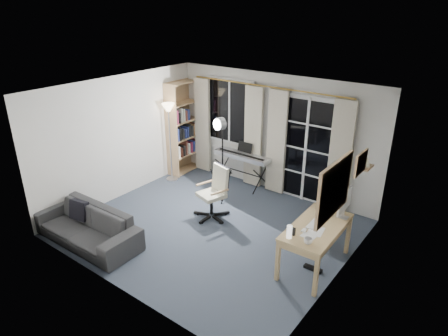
# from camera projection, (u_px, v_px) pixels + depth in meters

# --- Properties ---
(floor) EXTENTS (4.50, 4.00, 0.02)m
(floor) POSITION_uv_depth(u_px,v_px,m) (212.00, 228.00, 6.98)
(floor) COLOR #3C4457
(floor) RESTS_ON ground
(window) EXTENTS (1.20, 0.08, 1.40)m
(window) POSITION_uv_depth(u_px,v_px,m) (230.00, 111.00, 8.42)
(window) COLOR white
(window) RESTS_ON floor
(french_door) EXTENTS (1.32, 0.09, 2.11)m
(french_door) POSITION_uv_depth(u_px,v_px,m) (306.00, 150.00, 7.61)
(french_door) COLOR white
(french_door) RESTS_ON floor
(curtains) EXTENTS (3.60, 0.07, 2.13)m
(curtains) POSITION_uv_depth(u_px,v_px,m) (264.00, 139.00, 8.00)
(curtains) COLOR gold
(curtains) RESTS_ON floor
(bookshelf) EXTENTS (0.36, 0.97, 2.07)m
(bookshelf) POSITION_uv_depth(u_px,v_px,m) (184.00, 129.00, 8.99)
(bookshelf) COLOR tan
(bookshelf) RESTS_ON floor
(torchiere_lamp) EXTENTS (0.35, 0.35, 1.71)m
(torchiere_lamp) POSITION_uv_depth(u_px,v_px,m) (169.00, 119.00, 8.31)
(torchiere_lamp) COLOR #B2B2B7
(torchiere_lamp) RESTS_ON floor
(keyboard_piano) EXTENTS (1.24, 0.60, 0.90)m
(keyboard_piano) POSITION_uv_depth(u_px,v_px,m) (242.00, 157.00, 8.25)
(keyboard_piano) COLOR black
(keyboard_piano) RESTS_ON floor
(studio_light) EXTENTS (0.37, 0.38, 1.74)m
(studio_light) POSITION_uv_depth(u_px,v_px,m) (220.00, 134.00, 7.36)
(studio_light) COLOR black
(studio_light) RESTS_ON floor
(office_chair) EXTENTS (0.67, 0.67, 0.97)m
(office_chair) POSITION_uv_depth(u_px,v_px,m) (216.00, 188.00, 7.16)
(office_chair) COLOR black
(office_chair) RESTS_ON floor
(desk) EXTENTS (0.68, 1.31, 0.69)m
(desk) POSITION_uv_depth(u_px,v_px,m) (317.00, 231.00, 5.76)
(desk) COLOR tan
(desk) RESTS_ON floor
(monitor) EXTENTS (0.17, 0.50, 0.43)m
(monitor) POSITION_uv_depth(u_px,v_px,m) (344.00, 202.00, 5.84)
(monitor) COLOR silver
(monitor) RESTS_ON desk
(desk_clutter) EXTENTS (0.40, 0.79, 0.88)m
(desk_clutter) POSITION_uv_depth(u_px,v_px,m) (306.00, 240.00, 5.65)
(desk_clutter) COLOR white
(desk_clutter) RESTS_ON desk
(mug) EXTENTS (0.12, 0.09, 0.11)m
(mug) POSITION_uv_depth(u_px,v_px,m) (308.00, 240.00, 5.28)
(mug) COLOR silver
(mug) RESTS_ON desk
(wall_mirror) EXTENTS (0.04, 0.94, 0.74)m
(wall_mirror) POSITION_uv_depth(u_px,v_px,m) (334.00, 189.00, 4.88)
(wall_mirror) COLOR tan
(wall_mirror) RESTS_ON floor
(framed_print) EXTENTS (0.03, 0.42, 0.32)m
(framed_print) POSITION_uv_depth(u_px,v_px,m) (361.00, 163.00, 5.52)
(framed_print) COLOR tan
(framed_print) RESTS_ON floor
(wall_shelf) EXTENTS (0.16, 0.30, 0.18)m
(wall_shelf) POSITION_uv_depth(u_px,v_px,m) (366.00, 164.00, 6.00)
(wall_shelf) COLOR tan
(wall_shelf) RESTS_ON floor
(sofa) EXTENTS (1.96, 0.61, 0.76)m
(sofa) POSITION_uv_depth(u_px,v_px,m) (85.00, 221.00, 6.45)
(sofa) COLOR #2D2E30
(sofa) RESTS_ON floor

